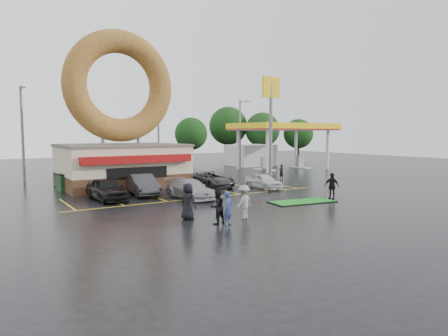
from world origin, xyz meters
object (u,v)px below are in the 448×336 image
car_silver (190,189)px  person_blue (228,208)px  car_black (107,189)px  car_grey (212,179)px  car_white (263,181)px  streetlight_left (23,132)px  dumpster (69,183)px  streetlight_mid (159,132)px  person_cameraman (332,186)px  putting_green (302,202)px  streetlight_right (240,132)px  gas_station (269,140)px  shell_sign (271,107)px  car_dgrey (142,185)px  donut_shop (121,135)px

car_silver → person_blue: 8.76m
car_black → car_silver: size_ratio=0.97×
car_grey → car_white: 4.46m
streetlight_left → dumpster: 8.80m
streetlight_mid → car_silver: (-5.06, -17.16, -4.10)m
car_silver → person_cameraman: person_cameraman is taller
streetlight_mid → putting_green: streetlight_mid is taller
streetlight_right → person_blue: (-19.35, -26.62, -3.92)m
car_white → person_blue: bearing=-136.1°
streetlight_right → car_black: streetlight_right is taller
streetlight_left → person_cameraman: size_ratio=4.78×
gas_station → car_silver: bearing=-140.8°
car_grey → person_cameraman: person_cameraman is taller
shell_sign → putting_green: (-8.44, -13.75, -7.34)m
shell_sign → car_dgrey: 18.32m
dumpster → car_black: bearing=-88.7°
donut_shop → car_white: bearing=-40.6°
streetlight_right → car_grey: size_ratio=1.85×
streetlight_left → dumpster: size_ratio=5.00×
gas_station → person_blue: (-23.35, -25.64, -2.84)m
gas_station → car_dgrey: 27.32m
car_dgrey → car_silver: bearing=-49.4°
donut_shop → car_dgrey: (-0.38, -5.86, -3.68)m
person_blue → person_cameraman: size_ratio=0.92×
car_silver → car_grey: 6.07m
gas_station → car_dgrey: (-23.38, -13.83, -2.92)m
car_white → putting_green: size_ratio=0.80×
streetlight_mid → streetlight_right: (12.00, 1.00, 0.00)m
person_blue → car_black: bearing=75.3°
streetlight_right → shell_sign: bearing=-106.8°
car_silver → car_white: 7.59m
person_cameraman → putting_green: size_ratio=0.40×
car_white → dumpster: (-13.95, 7.69, 0.01)m
streetlight_right → putting_green: 26.71m
car_black → car_white: car_black is taller
streetlight_right → car_silver: streetlight_right is taller
streetlight_left → car_grey: bearing=-41.9°
dumpster → person_blue: bearing=-85.7°
car_silver → putting_green: car_silver is taller
streetlight_mid → streetlight_right: bearing=4.8°
car_black → car_white: (12.76, -1.26, -0.13)m
shell_sign → person_blue: (-16.35, -16.70, -6.51)m
person_cameraman → putting_green: bearing=-112.5°
car_white → person_blue: person_blue is taller
shell_sign → streetlight_left: bearing=161.0°
person_blue → streetlight_mid: bearing=44.0°
car_grey → person_cameraman: 10.72m
person_cameraman → dumpster: size_ratio=1.05×
car_black → donut_shop: bearing=60.5°
gas_station → shell_sign: size_ratio=1.29×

